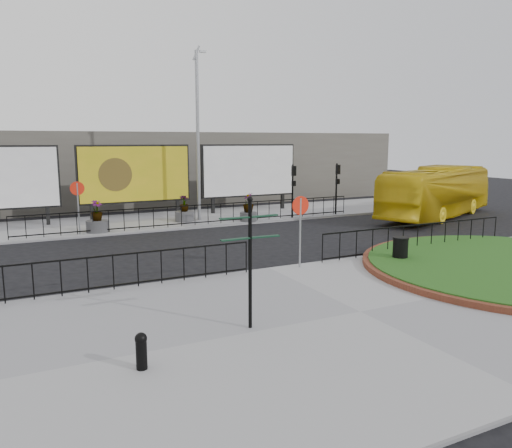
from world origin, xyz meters
TOP-DOWN VIEW (x-y plane):
  - ground at (0.00, 0.00)m, footprint 90.00×90.00m
  - pavement_near at (0.00, -5.00)m, footprint 30.00×10.00m
  - pavement_far at (0.00, 12.00)m, footprint 44.00×6.00m
  - railing_near_left at (-6.00, -0.30)m, footprint 10.00×0.10m
  - railing_near_right at (6.50, -0.30)m, footprint 9.00×0.10m
  - railing_far at (1.00, 9.30)m, footprint 18.00×0.10m
  - speed_sign_far at (-5.00, 9.40)m, footprint 0.64×0.07m
  - speed_sign_near at (1.00, -0.40)m, footprint 0.64×0.07m
  - billboard_mid at (-1.50, 12.97)m, footprint 6.20×0.31m
  - billboard_right at (5.50, 12.97)m, footprint 6.20×0.31m
  - lamp_post at (1.51, 11.00)m, footprint 0.74×0.18m
  - signal_pole_a at (6.50, 9.34)m, footprint 0.22×0.26m
  - signal_pole_b at (9.50, 9.34)m, footprint 0.22×0.26m
  - building_backdrop at (0.00, 22.00)m, footprint 40.00×10.00m
  - fingerpost_sign at (-3.00, -4.72)m, footprint 1.45×0.24m
  - bollard at (-5.80, -5.73)m, footprint 0.24×0.24m
  - litter_bin at (4.50, -1.52)m, footprint 0.57×0.57m
  - bus at (14.43, 6.36)m, footprint 10.80×6.29m
  - planter_a at (-4.15, 9.64)m, footprint 1.06×1.06m
  - planter_b at (0.61, 10.90)m, footprint 1.03×1.03m
  - planter_c at (3.73, 9.40)m, footprint 0.92×0.92m

SIDE VIEW (x-z plane):
  - ground at x=0.00m, z-range 0.00..0.00m
  - pavement_near at x=0.00m, z-range 0.00..0.12m
  - pavement_far at x=0.00m, z-range 0.00..0.12m
  - bollard at x=-5.80m, z-range 0.15..0.88m
  - planter_b at x=0.61m, z-range -0.13..1.30m
  - litter_bin at x=4.50m, z-range 0.12..1.07m
  - planter_a at x=-4.15m, z-range -0.12..1.40m
  - railing_near_left at x=-6.00m, z-range 0.12..1.22m
  - railing_near_right at x=6.50m, z-range 0.12..1.22m
  - railing_far at x=1.00m, z-range 0.12..1.22m
  - planter_c at x=3.73m, z-range -0.04..1.48m
  - bus at x=14.43m, z-range 0.00..2.96m
  - speed_sign_far at x=-5.00m, z-range 0.68..3.15m
  - speed_sign_near at x=1.00m, z-range 0.68..3.15m
  - fingerpost_sign at x=-3.00m, z-range 0.44..3.53m
  - signal_pole_a at x=6.50m, z-range 0.60..3.60m
  - signal_pole_b at x=9.50m, z-range 0.60..3.60m
  - building_backdrop at x=0.00m, z-range 0.00..5.00m
  - billboard_mid at x=-1.50m, z-range 0.55..4.65m
  - billboard_right at x=5.50m, z-range 0.55..4.65m
  - lamp_post at x=1.51m, z-range 0.21..9.44m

